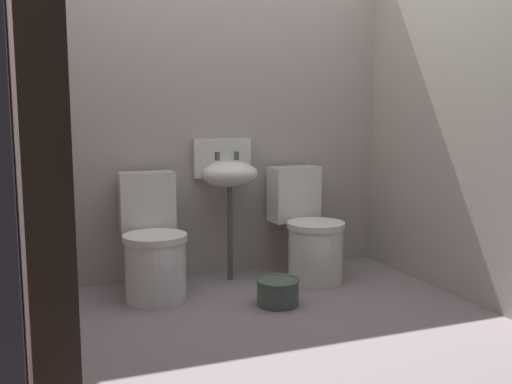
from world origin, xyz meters
name	(u,v)px	position (x,y,z in m)	size (l,w,h in m)	color
ground_plane	(272,326)	(0.00, 0.00, -0.04)	(2.94, 2.42, 0.08)	gray
wall_back	(216,104)	(0.00, 1.06, 1.23)	(2.94, 0.10, 2.46)	#A49A90
wall_left	(8,100)	(-1.32, 0.10, 1.23)	(0.10, 2.22, 2.46)	#A79293
wall_right	(457,103)	(1.32, 0.10, 1.23)	(0.10, 2.22, 2.46)	#A49C90
wooden_door_post	(43,94)	(-1.17, -0.86, 1.23)	(0.16, 0.16, 2.46)	brown
toilet_left	(153,247)	(-0.55, 0.66, 0.32)	(0.41, 0.60, 0.78)	silver
toilet_right	(309,234)	(0.56, 0.66, 0.32)	(0.44, 0.63, 0.78)	silver
sink	(228,173)	(0.02, 0.85, 0.75)	(0.42, 0.34, 0.99)	#465449
bucket	(278,291)	(0.13, 0.21, 0.09)	(0.27, 0.27, 0.16)	#465449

